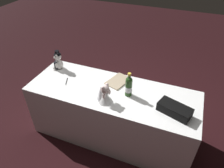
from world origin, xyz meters
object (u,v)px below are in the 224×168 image
Objects in this scene: teddy_bear_bride at (104,94)px; champagne_bottle at (129,86)px; teddy_bear_groom at (58,62)px; gift_case_black at (175,109)px; guestbook at (118,81)px; signing_pen at (67,81)px.

champagne_bottle reaches higher than teddy_bear_bride.
teddy_bear_bride is (-0.84, 0.38, -0.01)m from teddy_bear_groom.
teddy_bear_groom is at bearing -24.39° from teddy_bear_bride.
teddy_bear_groom reaches higher than gift_case_black.
teddy_bear_bride reaches higher than gift_case_black.
teddy_bear_bride reaches higher than guestbook.
teddy_bear_bride is at bearing 104.64° from guestbook.
guestbook is at bearing -44.99° from champagne_bottle.
guestbook is (-0.02, -0.40, -0.09)m from teddy_bear_bride.
guestbook is at bearing -158.29° from signing_pen.
gift_case_black is at bearing 175.27° from guestbook.
champagne_bottle is 0.81m from signing_pen.
teddy_bear_bride is 0.61m from signing_pen.
teddy_bear_groom is 0.91× the size of champagne_bottle.
teddy_bear_groom is 0.87m from guestbook.
teddy_bear_groom reaches higher than signing_pen.
teddy_bear_bride is at bearing 155.61° from teddy_bear_groom.
champagne_bottle reaches higher than signing_pen.
teddy_bear_groom is 1.19× the size of teddy_bear_bride.
champagne_bottle is 0.30m from guestbook.
gift_case_black is (-0.75, -0.09, -0.05)m from teddy_bear_bride.
signing_pen is at bearing 39.43° from guestbook.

